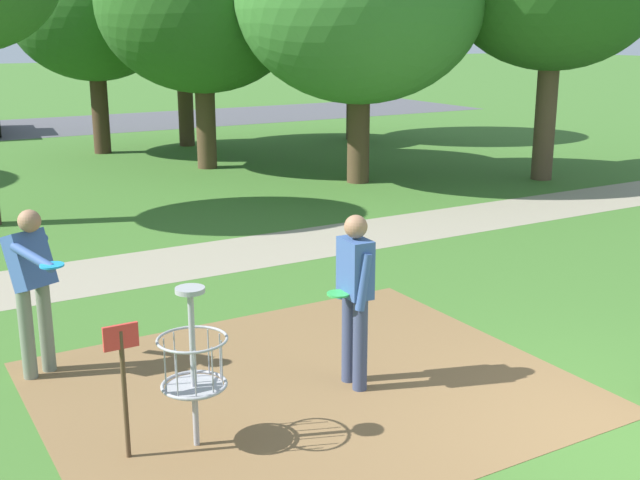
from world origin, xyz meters
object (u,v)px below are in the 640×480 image
(tree_near_left, at_px, (202,3))
(tree_mid_right, at_px, (181,5))
(player_throwing, at_px, (355,291))
(player_foreground_watching, at_px, (32,281))
(tree_far_center, at_px, (93,9))
(disc_golf_basket, at_px, (186,363))
(tree_mid_center, at_px, (355,6))

(tree_near_left, distance_m, tree_mid_right, 4.04)
(player_throwing, relative_size, tree_mid_right, 0.29)
(player_foreground_watching, height_order, tree_far_center, tree_far_center)
(disc_golf_basket, distance_m, player_throwing, 1.86)
(disc_golf_basket, height_order, tree_near_left, tree_near_left)
(tree_near_left, height_order, tree_far_center, tree_near_left)
(tree_near_left, distance_m, tree_mid_center, 6.57)
(player_foreground_watching, bearing_deg, disc_golf_basket, -70.06)
(disc_golf_basket, xyz_separation_m, tree_mid_center, (11.46, 15.27, 3.25))
(disc_golf_basket, height_order, tree_mid_right, tree_mid_right)
(player_throwing, distance_m, tree_far_center, 16.49)
(tree_mid_center, distance_m, tree_mid_right, 5.20)
(player_foreground_watching, relative_size, player_throwing, 1.00)
(player_foreground_watching, distance_m, tree_near_left, 12.59)
(tree_mid_center, bearing_deg, disc_golf_basket, -126.89)
(player_throwing, xyz_separation_m, tree_mid_right, (4.60, 16.27, 3.04))
(tree_far_center, bearing_deg, player_foreground_watching, -107.95)
(disc_golf_basket, bearing_deg, tree_near_left, 66.74)
(disc_golf_basket, height_order, tree_mid_center, tree_mid_center)
(disc_golf_basket, distance_m, tree_mid_center, 19.37)
(player_throwing, distance_m, tree_mid_center, 18.06)
(player_throwing, xyz_separation_m, tree_far_center, (2.05, 16.11, 2.89))
(tree_mid_center, bearing_deg, tree_far_center, 171.48)
(tree_mid_right, bearing_deg, disc_golf_basket, -111.20)
(disc_golf_basket, height_order, player_foreground_watching, player_foreground_watching)
(player_foreground_watching, relative_size, tree_mid_center, 0.28)
(player_foreground_watching, xyz_separation_m, tree_mid_center, (12.22, 13.17, 3.02))
(disc_golf_basket, relative_size, tree_mid_right, 0.24)
(tree_mid_right, bearing_deg, tree_mid_center, -14.46)
(tree_near_left, xyz_separation_m, tree_mid_center, (6.02, 2.62, 0.06))
(player_foreground_watching, relative_size, tree_mid_right, 0.29)
(disc_golf_basket, xyz_separation_m, tree_near_left, (5.44, 12.65, 3.19))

